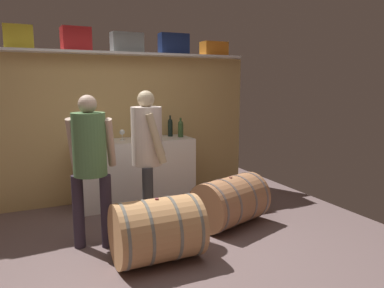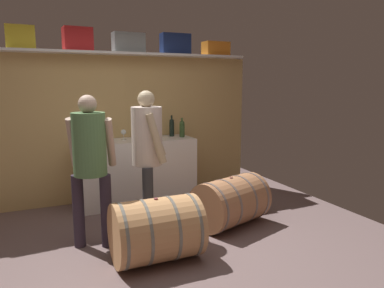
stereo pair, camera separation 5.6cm
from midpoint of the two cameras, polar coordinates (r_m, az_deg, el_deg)
The scene contains 17 objects.
ground_plane at distance 4.13m, azimuth -8.47°, elevation -14.85°, with size 5.62×7.53×0.02m, color #705B5A.
back_wall_panel at distance 5.38m, azimuth -13.62°, elevation 2.25°, with size 4.42×0.10×2.06m, color tan.
high_shelf_board at distance 5.21m, azimuth -13.75°, elevation 13.56°, with size 4.07×0.40×0.03m, color white.
toolcase_yellow at distance 5.13m, azimuth -25.70°, elevation 14.75°, with size 0.33×0.25×0.28m, color yellow.
toolcase_red at distance 5.17m, azimuth -17.91°, elevation 15.26°, with size 0.36×0.25×0.30m, color red.
toolcase_grey at distance 5.30m, azimuth -10.38°, elevation 15.24°, with size 0.43×0.19×0.27m, color gray.
toolcase_navy at distance 5.51m, azimuth -3.16°, elevation 15.27°, with size 0.43×0.19×0.29m, color navy.
toolcase_orange at distance 5.79m, azimuth 3.15°, elevation 14.56°, with size 0.39×0.22×0.21m, color orange.
work_cabinet at distance 5.24m, azimuth -9.12°, elevation -4.24°, with size 1.63×0.56×0.90m, color white.
wine_bottle_dark at distance 5.42m, azimuth -3.70°, elevation 2.65°, with size 0.07×0.07×0.31m.
wine_bottle_amber at distance 4.96m, azimuth -8.22°, elevation 2.01°, with size 0.07×0.07×0.32m.
wine_bottle_green at distance 5.34m, azimuth -2.08°, elevation 2.45°, with size 0.08×0.08×0.28m.
wine_glass at distance 5.14m, azimuth -11.12°, elevation 1.74°, with size 0.07×0.07×0.15m.
wine_barrel_near at distance 3.58m, azimuth -5.88°, elevation -13.18°, with size 0.82×0.62×0.62m.
wine_barrel_far at distance 4.43m, azimuth 5.60°, elevation -8.87°, with size 0.99×0.82×0.59m.
winemaker_pouring at distance 3.81m, azimuth -16.00°, elevation -1.77°, with size 0.52×0.45×1.57m.
visitor_tasting at distance 4.10m, azimuth -7.34°, elevation -0.41°, with size 0.45×0.52×1.60m.
Camera 1 is at (-1.05, -3.07, 1.68)m, focal length 34.29 mm.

